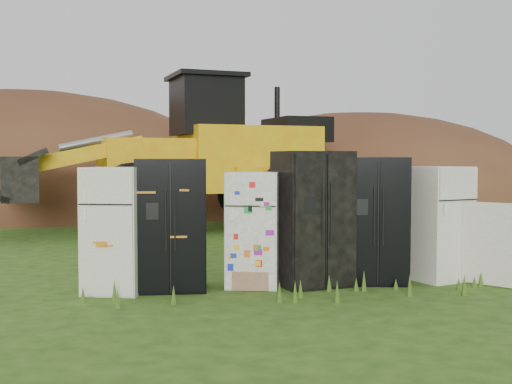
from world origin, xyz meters
The scene contains 11 objects.
ground centered at (0.00, 0.00, 0.00)m, with size 120.00×120.00×0.00m, color #274713.
fridge_leftmost centered at (-2.42, -0.02, 0.85)m, with size 0.75×0.72×1.70m, color white, non-canonical shape.
fridge_black_side centered at (-1.65, 0.03, 0.91)m, with size 0.95×0.75×1.81m, color black, non-canonical shape.
fridge_sticker centered at (-0.50, 0.03, 0.81)m, with size 0.72×0.67×1.62m, color white, non-canonical shape.
fridge_dark_mid centered at (0.35, -0.03, 0.96)m, with size 0.98×0.80×1.92m, color black, non-canonical shape.
fridge_black_right centered at (1.30, 0.01, 0.92)m, with size 0.92×0.76×1.83m, color black, non-canonical shape.
fridge_open_door centered at (2.32, 0.00, 0.85)m, with size 0.77×0.71×1.70m, color white, non-canonical shape.
wheel_loader centered at (-1.33, 7.47, 1.98)m, with size 8.19×3.32×3.96m, color gold, non-canonical shape.
dirt_mound_right centered at (5.66, 12.68, 0.00)m, with size 14.33×10.51×6.86m, color #452416.
dirt_mound_left centered at (-5.98, 14.78, 0.00)m, with size 16.54×12.40×8.39m, color #452416.
dirt_mound_back centered at (-0.80, 17.59, 0.00)m, with size 18.82×12.54×5.74m, color #452416.
Camera 1 is at (-2.12, -8.86, 1.82)m, focal length 45.00 mm.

